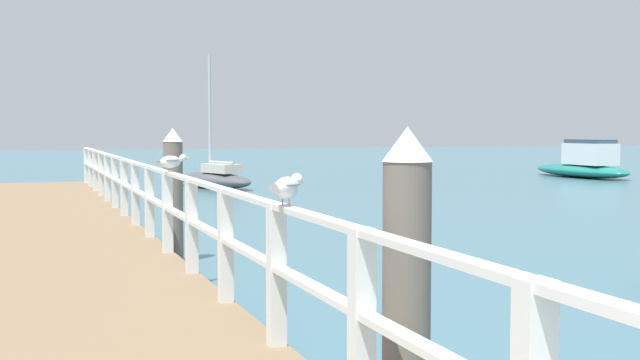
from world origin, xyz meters
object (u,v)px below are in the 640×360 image
(dock_piling_far, at_px, (173,195))
(boat_0, at_px, (584,165))
(boat_3, at_px, (214,178))
(seagull_foreground, at_px, (287,186))
(seagull_background, at_px, (171,161))
(dock_piling_near, at_px, (407,298))

(dock_piling_far, distance_m, boat_0, 24.96)
(boat_3, bearing_deg, seagull_foreground, -119.80)
(dock_piling_far, bearing_deg, seagull_foreground, -93.21)
(dock_piling_far, xyz_separation_m, seagull_background, (-0.37, -2.03, 0.58))
(dock_piling_near, xyz_separation_m, boat_3, (3.94, 22.70, -0.67))
(seagull_foreground, bearing_deg, dock_piling_far, 128.61)
(dock_piling_far, relative_size, seagull_foreground, 5.17)
(seagull_foreground, distance_m, boat_3, 22.07)
(dock_piling_near, height_order, dock_piling_far, same)
(dock_piling_near, bearing_deg, boat_3, 80.15)
(boat_3, bearing_deg, dock_piling_far, -123.29)
(seagull_background, bearing_deg, boat_3, 144.39)
(dock_piling_far, height_order, seagull_foreground, dock_piling_far)
(boat_0, relative_size, boat_3, 1.24)
(seagull_foreground, distance_m, seagull_background, 4.65)
(dock_piling_far, relative_size, seagull_background, 4.33)
(seagull_foreground, xyz_separation_m, boat_0, (19.82, 22.33, -1.07))
(dock_piling_far, distance_m, boat_3, 15.46)
(dock_piling_near, height_order, boat_0, dock_piling_near)
(seagull_background, xyz_separation_m, boat_3, (4.31, 16.96, -1.25))
(dock_piling_near, xyz_separation_m, dock_piling_far, (0.00, 7.77, 0.00))
(seagull_foreground, height_order, boat_0, seagull_foreground)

